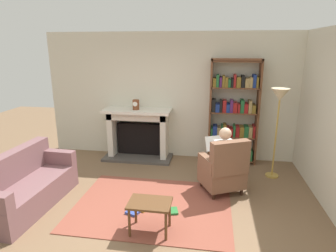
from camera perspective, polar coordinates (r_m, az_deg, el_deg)
name	(u,v)px	position (r m, az deg, el deg)	size (l,w,h in m)	color
ground	(148,217)	(4.41, -3.90, -17.47)	(14.00, 14.00, 0.00)	brown
back_wall	(173,96)	(6.30, 1.02, 5.91)	(5.60, 0.10, 2.70)	beige
side_wall_right	(325,114)	(5.28, 28.63, 2.13)	(0.10, 5.20, 2.70)	beige
area_rug	(153,205)	(4.66, -3.06, -15.44)	(2.40, 1.80, 0.01)	brown
fireplace	(139,132)	(6.38, -5.84, -1.13)	(1.49, 0.64, 1.10)	#4C4742
mantel_clock	(136,105)	(6.13, -6.37, 4.22)	(0.14, 0.14, 0.21)	brown
bookshelf	(233,114)	(6.10, 12.82, 2.30)	(1.00, 0.32, 2.17)	brown
armchair_reading	(224,169)	(4.93, 10.99, -8.42)	(0.85, 0.84, 0.97)	#331E14
seated_reader	(221,156)	(4.95, 10.47, -5.82)	(0.52, 0.60, 1.14)	white
sofa_floral	(25,187)	(5.01, -26.44, -10.73)	(0.80, 1.73, 0.85)	#7A5457
side_table	(150,207)	(3.92, -3.61, -15.67)	(0.56, 0.39, 0.44)	brown
scattered_books	(144,209)	(4.53, -4.70, -16.11)	(0.79, 0.41, 0.04)	gold
floor_lamp	(279,103)	(5.52, 21.17, 4.32)	(0.32, 0.32, 1.68)	#B7933F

